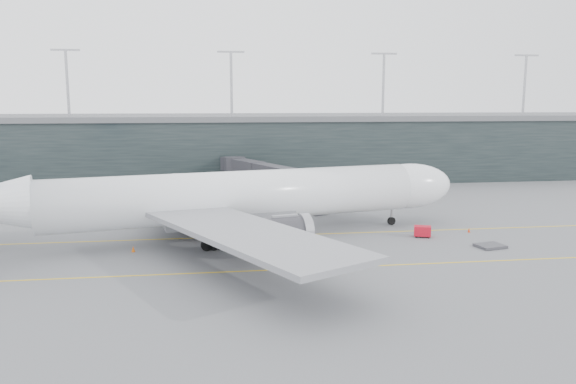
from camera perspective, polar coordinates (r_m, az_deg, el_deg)
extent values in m
plane|color=#56565B|center=(81.66, -7.75, -3.94)|extent=(320.00, 320.00, 0.00)
cube|color=yellow|center=(77.76, -7.73, -4.60)|extent=(160.00, 0.25, 0.02)
cube|color=yellow|center=(62.34, -7.66, -8.10)|extent=(160.00, 0.25, 0.02)
cube|color=yellow|center=(101.36, -4.97, -1.31)|extent=(0.25, 60.00, 0.02)
cube|color=black|center=(138.01, -7.91, 4.37)|extent=(240.00, 35.00, 14.00)
cube|color=#5B5D60|center=(137.59, -7.99, 7.52)|extent=(240.00, 36.00, 1.20)
cylinder|color=#9E9EA3|center=(131.07, -21.50, 10.14)|extent=(0.60, 0.60, 14.00)
cylinder|color=#9E9EA3|center=(127.68, -5.78, 10.76)|extent=(0.60, 0.60, 14.00)
cylinder|color=#9E9EA3|center=(133.69, 9.66, 10.61)|extent=(0.60, 0.60, 14.00)
cylinder|color=#9E9EA3|center=(147.97, 22.90, 9.88)|extent=(0.60, 0.60, 14.00)
cylinder|color=white|center=(76.06, -5.28, -0.42)|extent=(50.61, 17.04, 6.78)
ellipsoid|color=white|center=(86.65, 12.12, 0.60)|extent=(15.33, 9.58, 6.78)
cube|color=gray|center=(76.28, -6.05, -2.41)|extent=(18.25, 8.97, 2.19)
cube|color=black|center=(88.76, 14.43, 1.43)|extent=(3.03, 3.71, 0.87)
cube|color=gray|center=(59.40, -4.20, -4.22)|extent=(23.55, 32.62, 0.60)
cylinder|color=#36353A|center=(67.49, -1.21, -4.18)|extent=(8.28, 5.33, 3.83)
cube|color=gray|center=(91.93, -9.92, 0.47)|extent=(12.06, 32.33, 0.60)
cylinder|color=#36353A|center=(87.02, -5.59, -1.17)|extent=(8.28, 5.33, 3.83)
cylinder|color=black|center=(86.17, 10.46, -2.91)|extent=(1.27, 0.68, 1.20)
cylinder|color=#9E9EA3|center=(86.01, 10.48, -2.37)|extent=(0.33, 0.33, 2.84)
cylinder|color=black|center=(71.14, -7.57, -5.32)|extent=(1.50, 0.83, 1.42)
cylinder|color=black|center=(81.15, -9.16, -3.54)|extent=(1.50, 0.83, 1.42)
cube|color=#303035|center=(83.78, 6.79, 0.15)|extent=(4.69, 4.91, 3.00)
cube|color=#303035|center=(90.83, 3.31, 0.90)|extent=(8.06, 13.83, 2.68)
cube|color=#303035|center=(102.45, -1.15, 1.87)|extent=(8.31, 13.94, 2.79)
cube|color=#303035|center=(114.59, -4.69, 2.62)|extent=(8.55, 14.05, 2.89)
cylinder|color=#9E9EA3|center=(91.98, 3.03, -1.09)|extent=(0.54, 0.54, 4.07)
cube|color=#36353A|center=(92.29, 3.02, -2.10)|extent=(2.61, 2.33, 0.75)
cylinder|color=#303035|center=(122.58, 2.07, 3.08)|extent=(4.29, 4.29, 3.22)
cylinder|color=#303035|center=(123.00, 2.06, 1.49)|extent=(1.93, 1.93, 3.86)
cube|color=red|center=(79.32, 13.50, -3.86)|extent=(2.61, 2.13, 1.33)
cylinder|color=black|center=(78.96, 12.89, -4.40)|extent=(0.44, 0.29, 0.41)
cylinder|color=black|center=(78.99, 14.08, -4.44)|extent=(0.44, 0.29, 0.41)
cylinder|color=black|center=(79.95, 12.89, -4.23)|extent=(0.44, 0.29, 0.41)
cylinder|color=black|center=(79.99, 14.06, -4.27)|extent=(0.44, 0.29, 0.41)
cube|color=#3A3A3F|center=(76.46, 19.85, -5.17)|extent=(3.87, 3.35, 0.34)
cube|color=#36353A|center=(92.30, -11.55, -2.41)|extent=(2.51, 2.17, 0.22)
cube|color=#B8BAC5|center=(92.11, -11.57, -1.81)|extent=(2.06, 1.97, 1.65)
cube|color=navy|center=(91.95, -11.59, -1.28)|extent=(2.12, 2.04, 0.09)
cube|color=#36353A|center=(93.28, -9.20, -2.22)|extent=(2.32, 1.90, 0.22)
cube|color=#A6ACB2|center=(93.09, -9.22, -1.61)|extent=(1.87, 1.76, 1.68)
cube|color=navy|center=(92.93, -9.23, -1.08)|extent=(1.93, 1.82, 0.09)
cube|color=#36353A|center=(92.93, -7.99, -2.24)|extent=(2.14, 1.74, 0.21)
cube|color=silver|center=(92.75, -8.00, -1.67)|extent=(1.72, 1.62, 1.57)
cube|color=navy|center=(92.60, -8.01, -1.17)|extent=(1.78, 1.67, 0.08)
cone|color=red|center=(84.06, 17.91, -3.71)|extent=(0.40, 0.40, 0.64)
cone|color=orange|center=(64.94, 0.66, -7.02)|extent=(0.40, 0.40, 0.63)
cone|color=#CE4E0B|center=(92.73, -3.14, -2.07)|extent=(0.42, 0.42, 0.67)
cone|color=#DC5A0C|center=(72.41, -15.45, -5.60)|extent=(0.47, 0.47, 0.74)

